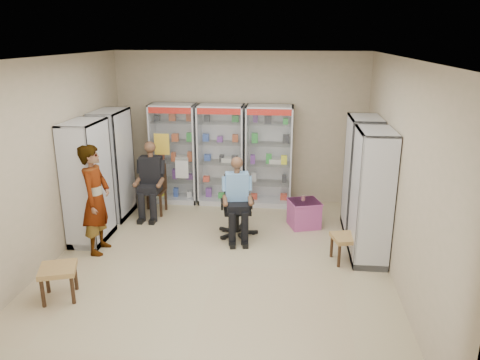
# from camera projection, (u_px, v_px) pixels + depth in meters

# --- Properties ---
(floor) EXTENTS (6.00, 6.00, 0.00)m
(floor) POSITION_uv_depth(u_px,v_px,m) (218.00, 265.00, 6.97)
(floor) COLOR tan
(floor) RESTS_ON ground
(room_shell) EXTENTS (5.02, 6.02, 3.01)m
(room_shell) POSITION_uv_depth(u_px,v_px,m) (216.00, 136.00, 6.38)
(room_shell) COLOR tan
(room_shell) RESTS_ON ground
(cabinet_back_left) EXTENTS (0.90, 0.50, 2.00)m
(cabinet_back_left) POSITION_uv_depth(u_px,v_px,m) (175.00, 154.00, 9.40)
(cabinet_back_left) COLOR #A7AAAE
(cabinet_back_left) RESTS_ON floor
(cabinet_back_mid) EXTENTS (0.90, 0.50, 2.00)m
(cabinet_back_mid) POSITION_uv_depth(u_px,v_px,m) (221.00, 155.00, 9.30)
(cabinet_back_mid) COLOR #B2B5BA
(cabinet_back_mid) RESTS_ON floor
(cabinet_back_right) EXTENTS (0.90, 0.50, 2.00)m
(cabinet_back_right) POSITION_uv_depth(u_px,v_px,m) (269.00, 156.00, 9.20)
(cabinet_back_right) COLOR silver
(cabinet_back_right) RESTS_ON floor
(cabinet_right_far) EXTENTS (0.90, 0.50, 2.00)m
(cabinet_right_far) POSITION_uv_depth(u_px,v_px,m) (361.00, 175.00, 7.95)
(cabinet_right_far) COLOR #B3B4BB
(cabinet_right_far) RESTS_ON floor
(cabinet_right_near) EXTENTS (0.90, 0.50, 2.00)m
(cabinet_right_near) POSITION_uv_depth(u_px,v_px,m) (371.00, 197.00, 6.91)
(cabinet_right_near) COLOR silver
(cabinet_right_near) RESTS_ON floor
(cabinet_left_far) EXTENTS (0.90, 0.50, 2.00)m
(cabinet_left_far) POSITION_uv_depth(u_px,v_px,m) (113.00, 165.00, 8.61)
(cabinet_left_far) COLOR #B1B3B9
(cabinet_left_far) RESTS_ON floor
(cabinet_left_near) EXTENTS (0.90, 0.50, 2.00)m
(cabinet_left_near) POSITION_uv_depth(u_px,v_px,m) (88.00, 182.00, 7.57)
(cabinet_left_near) COLOR silver
(cabinet_left_near) RESTS_ON floor
(wooden_chair) EXTENTS (0.42, 0.42, 0.94)m
(wooden_chair) POSITION_uv_depth(u_px,v_px,m) (153.00, 190.00, 8.89)
(wooden_chair) COLOR black
(wooden_chair) RESTS_ON floor
(seated_customer) EXTENTS (0.44, 0.60, 1.34)m
(seated_customer) POSITION_uv_depth(u_px,v_px,m) (152.00, 180.00, 8.78)
(seated_customer) COLOR black
(seated_customer) RESTS_ON floor
(office_chair) EXTENTS (0.66, 0.66, 1.03)m
(office_chair) POSITION_uv_depth(u_px,v_px,m) (237.00, 207.00, 7.88)
(office_chair) COLOR black
(office_chair) RESTS_ON floor
(seated_shopkeeper) EXTENTS (0.53, 0.67, 1.31)m
(seated_shopkeeper) POSITION_uv_depth(u_px,v_px,m) (237.00, 200.00, 7.79)
(seated_shopkeeper) COLOR #77A5EC
(seated_shopkeeper) RESTS_ON floor
(pink_trunk) EXTENTS (0.62, 0.61, 0.48)m
(pink_trunk) POSITION_uv_depth(u_px,v_px,m) (304.00, 214.00, 8.33)
(pink_trunk) COLOR #A34181
(pink_trunk) RESTS_ON floor
(tea_glass) EXTENTS (0.07, 0.07, 0.10)m
(tea_glass) POSITION_uv_depth(u_px,v_px,m) (303.00, 198.00, 8.27)
(tea_glass) COLOR #5F2E08
(tea_glass) RESTS_ON pink_trunk
(woven_stool_a) EXTENTS (0.51, 0.51, 0.41)m
(woven_stool_a) POSITION_uv_depth(u_px,v_px,m) (346.00, 248.00, 7.05)
(woven_stool_a) COLOR tan
(woven_stool_a) RESTS_ON floor
(woven_stool_b) EXTENTS (0.57, 0.57, 0.45)m
(woven_stool_b) POSITION_uv_depth(u_px,v_px,m) (59.00, 282.00, 6.05)
(woven_stool_b) COLOR olive
(woven_stool_b) RESTS_ON floor
(standing_man) EXTENTS (0.42, 0.64, 1.73)m
(standing_man) POSITION_uv_depth(u_px,v_px,m) (96.00, 199.00, 7.19)
(standing_man) COLOR gray
(standing_man) RESTS_ON floor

